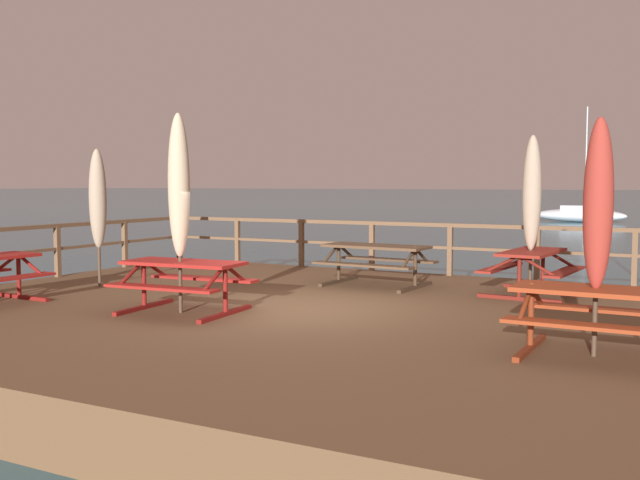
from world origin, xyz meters
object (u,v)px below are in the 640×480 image
object	(u,v)px
patio_umbrella_tall_front	(598,205)
patio_umbrella_tall_mid_left	(98,199)
patio_umbrella_tall_mid_right	(179,187)
picnic_table_back_right	(597,307)
picnic_table_mid_centre	(532,263)
picnic_table_back_left	(183,275)
sailboat_distant	(580,215)
patio_umbrella_short_mid	(532,194)
picnic_table_front_right	(376,256)

from	to	relation	value
patio_umbrella_tall_front	patio_umbrella_tall_mid_left	distance (m)	8.97
patio_umbrella_tall_mid_right	patio_umbrella_tall_mid_left	bearing A→B (deg)	154.24
picnic_table_back_right	picnic_table_mid_centre	bearing A→B (deg)	110.09
picnic_table_back_right	picnic_table_mid_centre	size ratio (longest dim) A/B	0.98
picnic_table_back_left	sailboat_distant	xyz separation A→B (m)	(-0.26, 42.93, -0.75)
picnic_table_back_right	picnic_table_mid_centre	xyz separation A→B (m)	(-1.55, 4.23, -0.00)
picnic_table_back_right	patio_umbrella_tall_mid_left	distance (m)	9.06
picnic_table_back_left	picnic_table_mid_centre	size ratio (longest dim) A/B	1.01
picnic_table_back_left	patio_umbrella_short_mid	distance (m)	6.00
patio_umbrella_tall_mid_left	sailboat_distant	distance (m)	41.65
patio_umbrella_short_mid	picnic_table_front_right	bearing A→B (deg)	-176.47
sailboat_distant	picnic_table_mid_centre	bearing A→B (deg)	-83.37
patio_umbrella_tall_front	picnic_table_back_right	bearing A→B (deg)	-43.03
picnic_table_front_right	patio_umbrella_short_mid	distance (m)	3.04
picnic_table_front_right	patio_umbrella_tall_mid_left	distance (m)	5.26
patio_umbrella_tall_front	sailboat_distant	xyz separation A→B (m)	(-6.03, 43.03, -1.87)
picnic_table_back_left	patio_umbrella_short_mid	xyz separation A→B (m)	(4.23, 4.09, 1.18)
picnic_table_back_right	picnic_table_front_right	xyz separation A→B (m)	(-4.37, 4.03, 0.01)
picnic_table_mid_centre	sailboat_distant	xyz separation A→B (m)	(-4.51, 38.83, -0.74)
picnic_table_front_right	sailboat_distant	size ratio (longest dim) A/B	0.27
picnic_table_mid_centre	patio_umbrella_short_mid	xyz separation A→B (m)	(-0.02, -0.02, 1.19)
picnic_table_back_left	patio_umbrella_tall_mid_left	distance (m)	3.55
patio_umbrella_tall_front	patio_umbrella_tall_mid_right	world-z (taller)	patio_umbrella_tall_mid_right
picnic_table_back_left	patio_umbrella_tall_mid_right	distance (m)	1.32
patio_umbrella_short_mid	sailboat_distant	bearing A→B (deg)	96.60
patio_umbrella_tall_mid_left	patio_umbrella_short_mid	world-z (taller)	patio_umbrella_short_mid
sailboat_distant	patio_umbrella_tall_mid_right	bearing A→B (deg)	-89.67
patio_umbrella_tall_mid_left	patio_umbrella_tall_front	bearing A→B (deg)	-9.70
picnic_table_front_right	patio_umbrella_tall_mid_left	world-z (taller)	patio_umbrella_tall_mid_left
picnic_table_front_right	picnic_table_mid_centre	bearing A→B (deg)	3.92
picnic_table_back_left	picnic_table_front_right	size ratio (longest dim) A/B	0.92
picnic_table_back_right	picnic_table_back_left	distance (m)	5.80
picnic_table_back_left	patio_umbrella_tall_front	size ratio (longest dim) A/B	0.72
sailboat_distant	picnic_table_front_right	bearing A→B (deg)	-87.52
picnic_table_back_right	patio_umbrella_tall_mid_right	bearing A→B (deg)	179.41
picnic_table_back_right	patio_umbrella_tall_mid_left	size ratio (longest dim) A/B	0.71
patio_umbrella_tall_front	patio_umbrella_tall_mid_right	distance (m)	5.79
patio_umbrella_tall_mid_right	picnic_table_mid_centre	bearing A→B (deg)	44.34
patio_umbrella_tall_mid_right	patio_umbrella_tall_mid_left	size ratio (longest dim) A/B	1.15
picnic_table_back_left	sailboat_distant	distance (m)	42.94
patio_umbrella_tall_mid_right	sailboat_distant	bearing A→B (deg)	90.33
picnic_table_front_right	patio_umbrella_tall_mid_right	bearing A→B (deg)	-109.94
picnic_table_back_left	patio_umbrella_tall_mid_right	bearing A→B (deg)	-102.78
picnic_table_front_right	picnic_table_back_left	bearing A→B (deg)	-110.04
picnic_table_front_right	picnic_table_mid_centre	world-z (taller)	same
picnic_table_back_left	patio_umbrella_short_mid	bearing A→B (deg)	44.02
picnic_table_mid_centre	patio_umbrella_tall_mid_left	bearing A→B (deg)	-159.84
picnic_table_back_right	sailboat_distant	xyz separation A→B (m)	(-6.06, 43.05, -0.75)
picnic_table_mid_centre	patio_umbrella_tall_mid_right	xyz separation A→B (m)	(-4.26, -4.17, 1.32)
picnic_table_mid_centre	patio_umbrella_short_mid	size ratio (longest dim) A/B	0.68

